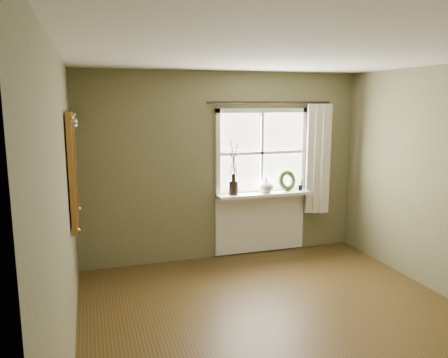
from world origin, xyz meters
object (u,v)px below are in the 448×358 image
dark_jug (234,188)px  wreath (287,183)px  cream_vase (266,185)px  gilt_mirror (72,168)px

dark_jug → wreath: wreath is taller
wreath → cream_vase: bearing=171.2°
wreath → gilt_mirror: bearing=-178.2°
dark_jug → gilt_mirror: (-2.06, -0.85, 0.49)m
dark_jug → cream_vase: cream_vase is taller
wreath → gilt_mirror: size_ratio=0.26×
cream_vase → gilt_mirror: gilt_mirror is taller
wreath → gilt_mirror: (-2.89, -0.89, 0.47)m
cream_vase → gilt_mirror: 2.72m
dark_jug → wreath: bearing=2.8°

